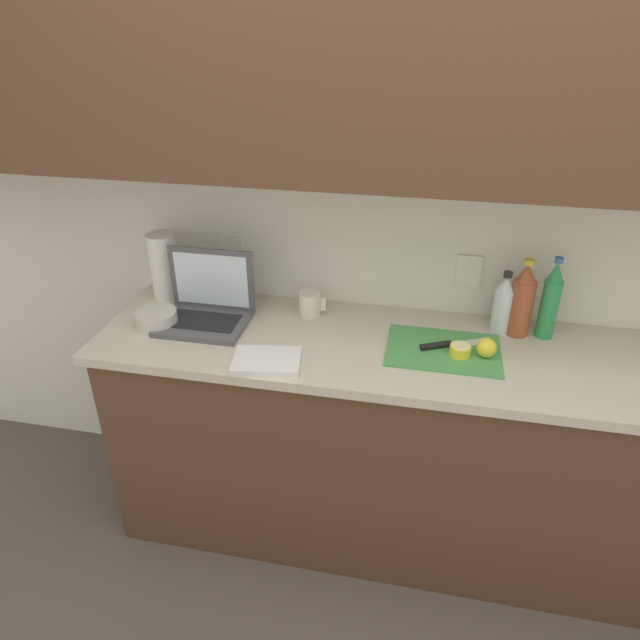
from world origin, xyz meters
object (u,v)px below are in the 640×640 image
(paper_towel_roll, at_px, (165,267))
(laptop, at_px, (207,305))
(bottle_oil_tall, at_px, (522,301))
(lemon_half_cut, at_px, (460,350))
(cutting_board, at_px, (443,350))
(knife, at_px, (444,345))
(bottle_water_clear, at_px, (503,305))
(measuring_cup, at_px, (310,304))
(bottle_green_soda, at_px, (550,301))
(lemon_whole_beside, at_px, (486,348))
(bowl_white, at_px, (157,319))

(paper_towel_roll, bearing_deg, laptop, -33.37)
(bottle_oil_tall, bearing_deg, lemon_half_cut, -134.51)
(cutting_board, height_order, knife, knife)
(bottle_water_clear, height_order, measuring_cup, bottle_water_clear)
(knife, xyz_separation_m, bottle_green_soda, (0.34, 0.16, 0.12))
(lemon_whole_beside, distance_m, bottle_green_soda, 0.30)
(lemon_half_cut, bearing_deg, laptop, 175.47)
(cutting_board, height_order, bottle_green_soda, bottle_green_soda)
(knife, relative_size, bottle_water_clear, 1.08)
(bottle_oil_tall, xyz_separation_m, bottle_water_clear, (-0.06, -0.00, -0.02))
(lemon_half_cut, bearing_deg, knife, 141.75)
(laptop, distance_m, measuring_cup, 0.38)
(laptop, distance_m, bowl_white, 0.19)
(lemon_half_cut, bearing_deg, cutting_board, 153.89)
(bottle_green_soda, distance_m, bottle_water_clear, 0.16)
(laptop, relative_size, lemon_half_cut, 4.64)
(lemon_half_cut, xyz_separation_m, measuring_cup, (-0.56, 0.19, 0.02))
(laptop, height_order, bowl_white, laptop)
(cutting_board, distance_m, bottle_water_clear, 0.28)
(cutting_board, distance_m, measuring_cup, 0.53)
(laptop, bearing_deg, paper_towel_roll, 146.31)
(measuring_cup, bearing_deg, bowl_white, -159.11)
(laptop, bearing_deg, knife, -2.49)
(laptop, bearing_deg, bottle_green_soda, 5.86)
(lemon_whole_beside, xyz_separation_m, paper_towel_roll, (-1.23, 0.21, 0.09))
(bottle_green_soda, bearing_deg, lemon_half_cut, -145.18)
(knife, bearing_deg, bowl_white, 156.54)
(measuring_cup, height_order, paper_towel_roll, paper_towel_roll)
(laptop, distance_m, lemon_half_cut, 0.92)
(bottle_water_clear, xyz_separation_m, paper_towel_roll, (-1.29, 0.02, 0.03))
(bowl_white, bearing_deg, paper_towel_roll, 105.13)
(laptop, xyz_separation_m, bottle_green_soda, (1.22, 0.13, 0.08))
(cutting_board, relative_size, bottle_water_clear, 1.64)
(lemon_half_cut, xyz_separation_m, paper_towel_roll, (-1.15, 0.22, 0.11))
(paper_towel_roll, bearing_deg, cutting_board, -10.19)
(knife, relative_size, bowl_white, 1.69)
(lemon_whole_beside, height_order, measuring_cup, measuring_cup)
(laptop, xyz_separation_m, lemon_whole_beside, (1.01, -0.06, -0.02))
(cutting_board, distance_m, bottle_oil_tall, 0.34)
(measuring_cup, bearing_deg, bottle_green_soda, 0.86)
(lemon_half_cut, bearing_deg, bottle_oil_tall, 45.49)
(laptop, relative_size, knife, 1.29)
(lemon_whole_beside, bearing_deg, bottle_water_clear, 73.83)
(paper_towel_roll, bearing_deg, bottle_green_soda, -0.75)
(lemon_whole_beside, relative_size, bottle_oil_tall, 0.23)
(knife, bearing_deg, bottle_water_clear, 14.38)
(laptop, height_order, bottle_water_clear, laptop)
(measuring_cup, height_order, bowl_white, measuring_cup)
(lemon_half_cut, xyz_separation_m, bottle_oil_tall, (0.20, 0.20, 0.10))
(bottle_green_soda, xyz_separation_m, measuring_cup, (-0.85, -0.01, -0.09))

